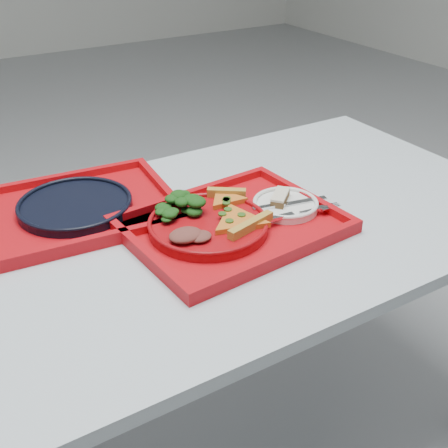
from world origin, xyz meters
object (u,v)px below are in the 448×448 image
at_px(dessert_bar, 280,197).
at_px(navy_plate, 75,206).
at_px(tray_main, 232,228).
at_px(dinner_plate, 208,226).
at_px(tray_far, 76,212).

bearing_deg(dessert_bar, navy_plate, 108.97).
bearing_deg(navy_plate, tray_main, -42.46).
height_order(dinner_plate, dessert_bar, dessert_bar).
xyz_separation_m(tray_main, dessert_bar, (0.14, 0.02, 0.03)).
distance_m(dinner_plate, navy_plate, 0.32).
distance_m(tray_far, navy_plate, 0.01).
height_order(navy_plate, dessert_bar, dessert_bar).
distance_m(tray_main, navy_plate, 0.37).
height_order(tray_main, dinner_plate, dinner_plate).
bearing_deg(dessert_bar, tray_far, 108.97).
xyz_separation_m(tray_main, navy_plate, (-0.27, 0.25, 0.01)).
bearing_deg(tray_main, tray_far, 132.94).
bearing_deg(tray_main, dinner_plate, 165.10).
relative_size(tray_far, navy_plate, 1.73).
xyz_separation_m(dinner_plate, dessert_bar, (0.20, 0.01, 0.02)).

